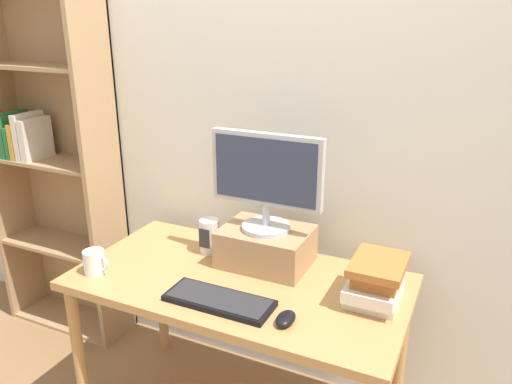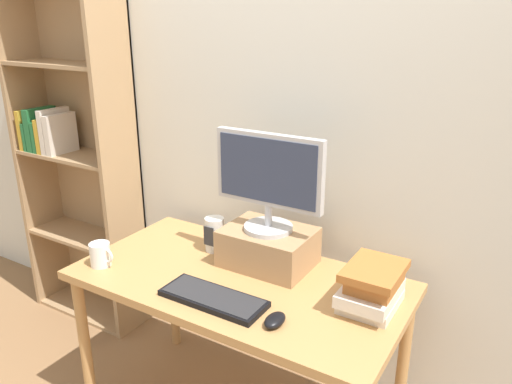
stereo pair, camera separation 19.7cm
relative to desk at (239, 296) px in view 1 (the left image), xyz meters
The scene contains 10 objects.
back_wall 0.79m from the desk, 90.00° to the left, with size 7.00×0.08×2.60m.
desk is the anchor object (origin of this frame).
bookshelf_unit 1.41m from the desk, 166.44° to the left, with size 0.75×0.28×2.02m.
riser_box 0.24m from the desk, 74.85° to the left, with size 0.38×0.28×0.16m.
computer_monitor 0.51m from the desk, 74.72° to the left, with size 0.49×0.21×0.42m.
keyboard 0.22m from the desk, 84.83° to the right, with size 0.42×0.16×0.02m.
computer_mouse 0.37m from the desk, 35.87° to the right, with size 0.06×0.10×0.04m.
book_stack 0.57m from the desk, ahead, with size 0.20×0.27×0.17m.
coffee_mug 0.62m from the desk, 158.88° to the right, with size 0.12×0.09×0.10m.
desk_speaker 0.32m from the desk, 145.53° to the left, with size 0.09×0.09×0.16m.
Camera 1 is at (0.84, -1.62, 1.78)m, focal length 35.00 mm.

